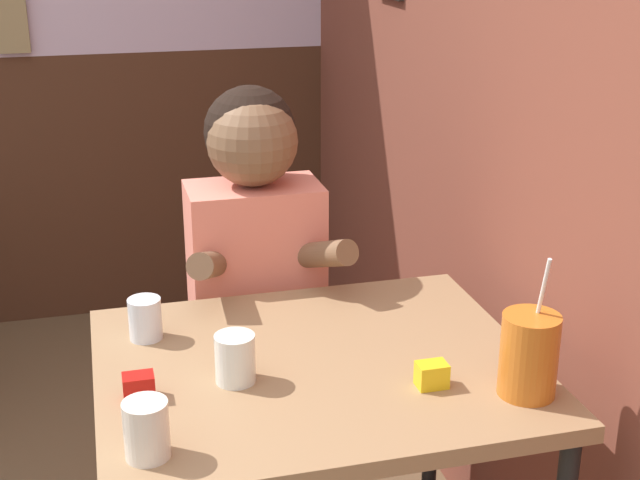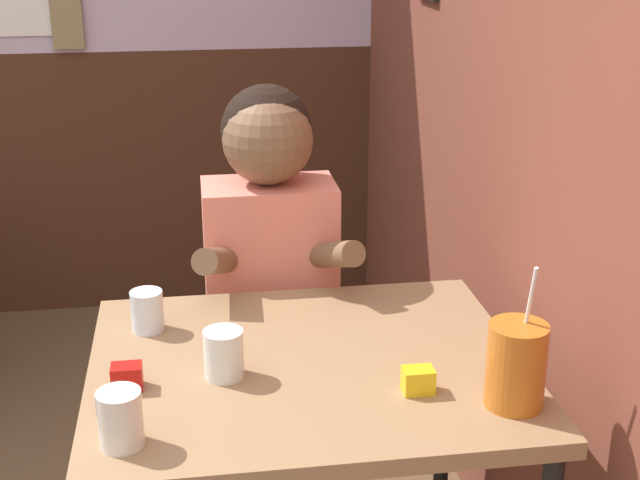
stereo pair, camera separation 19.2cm
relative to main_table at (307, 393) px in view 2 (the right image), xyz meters
The scene contains 9 objects.
brick_wall_right 1.22m from the main_table, 55.34° to the left, with size 0.08×4.39×2.70m.
main_table is the anchor object (origin of this frame).
person_seated 0.53m from the main_table, 92.78° to the left, with size 0.42×0.42×1.22m.
cocktail_pitcher 0.46m from the main_table, 32.33° to the right, with size 0.11×0.11×0.28m.
glass_near_pitcher 0.41m from the main_table, 149.02° to the left, with size 0.07×0.07×0.09m.
glass_center 0.22m from the main_table, 167.10° to the right, with size 0.08×0.08×0.10m.
glass_far_side 0.46m from the main_table, 144.30° to the right, with size 0.08×0.08×0.10m.
condiment_ketchup 0.38m from the main_table, behind, with size 0.06×0.04×0.05m.
condiment_mustard 0.27m from the main_table, 38.85° to the right, with size 0.06×0.04×0.05m.
Camera 2 is at (0.54, -1.27, 1.62)m, focal length 50.00 mm.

